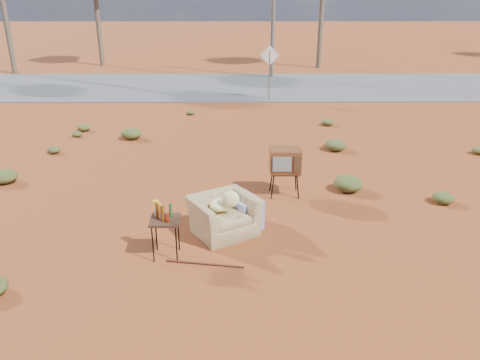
{
  "coord_description": "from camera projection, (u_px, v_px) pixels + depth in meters",
  "views": [
    {
      "loc": [
        0.18,
        -7.11,
        4.1
      ],
      "look_at": [
        0.24,
        1.13,
        0.8
      ],
      "focal_mm": 35.0,
      "sensor_mm": 36.0,
      "label": 1
    }
  ],
  "objects": [
    {
      "name": "ground",
      "position": [
        227.0,
        247.0,
        8.12
      ],
      "size": [
        140.0,
        140.0,
        0.0
      ],
      "primitive_type": "plane",
      "color": "maroon",
      "rests_on": "ground"
    },
    {
      "name": "scrub_patch",
      "position": [
        198.0,
        157.0,
        12.16
      ],
      "size": [
        17.49,
        8.07,
        0.33
      ],
      "color": "#4D5224",
      "rests_on": "ground"
    },
    {
      "name": "side_table",
      "position": [
        163.0,
        217.0,
        7.61
      ],
      "size": [
        0.48,
        0.48,
        0.96
      ],
      "rotation": [
        0.0,
        0.0,
        0.02
      ],
      "color": "#3A2215",
      "rests_on": "ground"
    },
    {
      "name": "road_sign",
      "position": [
        270.0,
        63.0,
        18.71
      ],
      "size": [
        0.78,
        0.06,
        2.19
      ],
      "color": "brown",
      "rests_on": "ground"
    },
    {
      "name": "highway",
      "position": [
        233.0,
        86.0,
        22.04
      ],
      "size": [
        140.0,
        7.0,
        0.04
      ],
      "primitive_type": "cube",
      "color": "#565659",
      "rests_on": "ground"
    },
    {
      "name": "tv_unit",
      "position": [
        285.0,
        161.0,
        9.93
      ],
      "size": [
        0.66,
        0.53,
        1.05
      ],
      "rotation": [
        0.0,
        0.0,
        -0.0
      ],
      "color": "black",
      "rests_on": "ground"
    },
    {
      "name": "armchair",
      "position": [
        227.0,
        209.0,
        8.49
      ],
      "size": [
        1.41,
        1.36,
        0.96
      ],
      "rotation": [
        0.0,
        0.0,
        0.54
      ],
      "color": "#987F53",
      "rests_on": "ground"
    },
    {
      "name": "rusty_bar",
      "position": [
        205.0,
        264.0,
        7.58
      ],
      "size": [
        1.28,
        0.25,
        0.03
      ],
      "primitive_type": "cylinder",
      "rotation": [
        0.0,
        1.57,
        -0.17
      ],
      "color": "#502015",
      "rests_on": "ground"
    }
  ]
}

